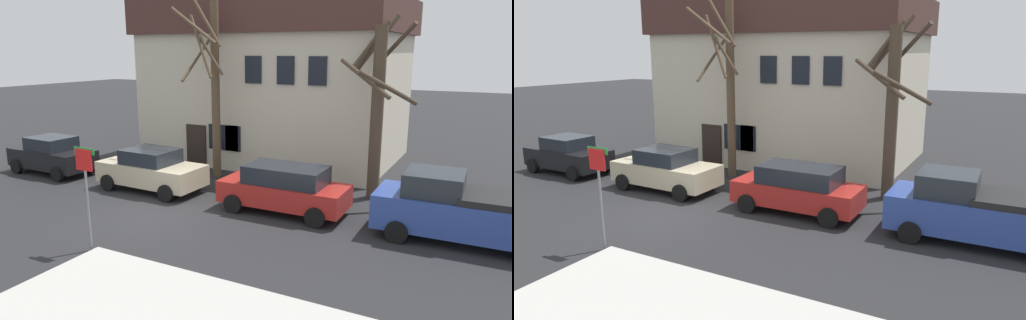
{
  "view_description": "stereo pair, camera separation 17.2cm",
  "coord_description": "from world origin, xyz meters",
  "views": [
    {
      "loc": [
        10.51,
        -12.1,
        5.62
      ],
      "look_at": [
        2.87,
        2.33,
        1.81
      ],
      "focal_mm": 32.98,
      "sensor_mm": 36.0,
      "label": 1
    },
    {
      "loc": [
        10.66,
        -12.02,
        5.62
      ],
      "look_at": [
        2.87,
        2.33,
        1.81
      ],
      "focal_mm": 32.98,
      "sensor_mm": 36.0,
      "label": 2
    }
  ],
  "objects": [
    {
      "name": "ground_plane",
      "position": [
        0.0,
        0.0,
        0.0
      ],
      "size": [
        120.0,
        120.0,
        0.0
      ],
      "primitive_type": "plane",
      "color": "#262628"
    },
    {
      "name": "building_main",
      "position": [
        -0.25,
        10.78,
        4.12
      ],
      "size": [
        12.76,
        8.81,
        8.11
      ],
      "color": "beige",
      "rests_on": "ground_plane"
    },
    {
      "name": "tree_bare_near",
      "position": [
        -0.9,
        5.45,
        4.28
      ],
      "size": [
        2.55,
        2.73,
        7.94
      ],
      "color": "brown",
      "rests_on": "ground_plane"
    },
    {
      "name": "tree_bare_mid",
      "position": [
        6.3,
        5.6,
        3.64
      ],
      "size": [
        2.82,
        2.82,
        6.95
      ],
      "color": "#4C3D2D",
      "rests_on": "ground_plane"
    },
    {
      "name": "car_black_sedan",
      "position": [
        -7.92,
        2.38,
        0.86
      ],
      "size": [
        4.28,
        2.15,
        1.73
      ],
      "color": "black",
      "rests_on": "ground_plane"
    },
    {
      "name": "car_beige_sedan",
      "position": [
        -2.0,
        2.37,
        0.86
      ],
      "size": [
        4.52,
        2.19,
        1.73
      ],
      "color": "#C6B793",
      "rests_on": "ground_plane"
    },
    {
      "name": "car_red_wagon",
      "position": [
        3.95,
        2.44,
        0.89
      ],
      "size": [
        4.53,
        2.08,
        1.71
      ],
      "color": "#AD231E",
      "rests_on": "ground_plane"
    },
    {
      "name": "pickup_truck_blue",
      "position": [
        9.79,
        2.54,
        1.0
      ],
      "size": [
        5.28,
        2.28,
        2.07
      ],
      "color": "#2D4799",
      "rests_on": "ground_plane"
    },
    {
      "name": "street_sign_pole",
      "position": [
        0.43,
        -3.19,
        2.11
      ],
      "size": [
        0.76,
        0.07,
        3.03
      ],
      "color": "slate",
      "rests_on": "ground_plane"
    },
    {
      "name": "bicycle_leaning",
      "position": [
        -3.09,
        4.81,
        0.37
      ],
      "size": [
        1.72,
        0.41,
        1.03
      ],
      "color": "black",
      "rests_on": "ground_plane"
    }
  ]
}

